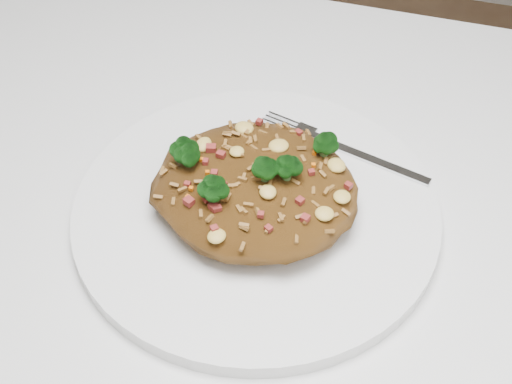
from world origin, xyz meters
TOP-DOWN VIEW (x-y plane):
  - dining_table at (0.00, 0.00)m, footprint 1.20×0.80m
  - plate at (0.08, 0.06)m, footprint 0.30×0.30m
  - fried_rice at (0.08, 0.06)m, footprint 0.17×0.15m
  - fork at (0.15, 0.14)m, footprint 0.16×0.06m

SIDE VIEW (x-z plane):
  - dining_table at x=0.00m, z-range 0.28..1.03m
  - plate at x=0.08m, z-range 0.75..0.76m
  - fork at x=0.15m, z-range 0.76..0.77m
  - fried_rice at x=0.08m, z-range 0.76..0.82m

